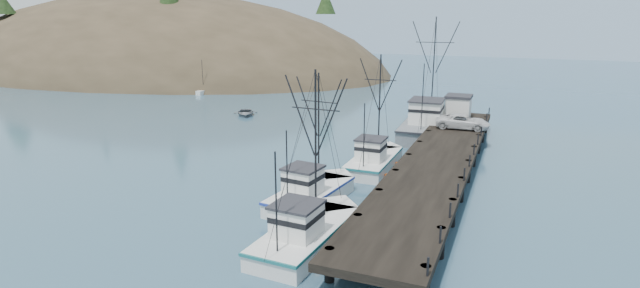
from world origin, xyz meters
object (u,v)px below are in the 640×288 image
at_px(pier, 438,160).
at_px(pier_shed, 458,106).
at_px(trawler_mid, 313,192).
at_px(motorboat, 245,115).
at_px(work_vessel, 428,124).
at_px(pickup_truck, 463,121).
at_px(trawler_near, 309,231).
at_px(trawler_far, 375,160).

distance_m(pier, pier_shed, 18.09).
height_order(trawler_mid, motorboat, trawler_mid).
distance_m(trawler_mid, pier_shed, 28.56).
distance_m(work_vessel, pickup_truck, 6.68).
bearing_deg(work_vessel, trawler_mid, -99.01).
xyz_separation_m(work_vessel, pickup_truck, (4.50, -4.68, 1.57)).
distance_m(trawler_near, work_vessel, 33.20).
relative_size(pier, motorboat, 8.93).
relative_size(trawler_mid, pier_shed, 3.24).
height_order(pier, work_vessel, work_vessel).
height_order(trawler_near, trawler_far, trawler_near).
distance_m(pier, work_vessel, 17.44).
bearing_deg(trawler_far, pickup_truck, 59.65).
distance_m(pier, trawler_near, 17.07).
relative_size(pier, trawler_near, 3.87).
height_order(work_vessel, motorboat, work_vessel).
relative_size(work_vessel, pier_shed, 5.41).
bearing_deg(trawler_far, motorboat, 144.31).
xyz_separation_m(trawler_near, pickup_truck, (6.17, 28.47, 1.98)).
relative_size(trawler_near, trawler_mid, 1.10).
height_order(trawler_near, motorboat, trawler_near).
bearing_deg(trawler_mid, work_vessel, 80.99).
bearing_deg(trawler_mid, pickup_truck, 68.23).
height_order(trawler_mid, trawler_far, trawler_far).
distance_m(trawler_near, trawler_mid, 7.15).
bearing_deg(motorboat, work_vessel, -33.03).
height_order(trawler_mid, work_vessel, work_vessel).
relative_size(trawler_far, pier_shed, 3.43).
xyz_separation_m(trawler_mid, motorboat, (-22.30, 27.87, -0.82)).
distance_m(trawler_far, motorboat, 29.97).
bearing_deg(pickup_truck, motorboat, 77.15).
bearing_deg(work_vessel, trawler_far, -97.66).
xyz_separation_m(pickup_truck, motorboat, (-31.00, 6.10, -2.80)).
height_order(work_vessel, pickup_truck, work_vessel).
xyz_separation_m(work_vessel, pier_shed, (3.27, 0.99, 2.19)).
xyz_separation_m(trawler_near, trawler_mid, (-2.52, 6.69, -0.00)).
bearing_deg(pier, trawler_near, -108.82).
xyz_separation_m(trawler_near, pier_shed, (4.94, 34.14, 2.60)).
bearing_deg(motorboat, trawler_far, -65.66).
xyz_separation_m(trawler_near, trawler_far, (-0.49, 17.09, 0.00)).
height_order(work_vessel, pier_shed, work_vessel).
relative_size(trawler_near, motorboat, 2.31).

